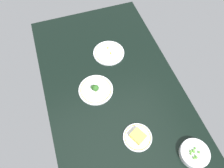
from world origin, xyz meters
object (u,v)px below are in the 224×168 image
object	(u,v)px
plate_cheese	(138,137)
plate_eggs	(109,53)
bowl_peas	(194,153)
plate_broccoli	(96,90)

from	to	relation	value
plate_cheese	plate_eggs	bearing A→B (deg)	176.83
plate_eggs	plate_cheese	world-z (taller)	plate_cheese
plate_eggs	bowl_peas	distance (cm)	88.14
plate_eggs	plate_cheese	distance (cm)	66.30
bowl_peas	plate_broccoli	xyz separation A→B (cm)	(-57.38, -40.83, -0.96)
plate_eggs	plate_cheese	size ratio (longest dim) A/B	1.34
bowl_peas	plate_broccoli	bearing A→B (deg)	-144.57
bowl_peas	plate_broccoli	distance (cm)	70.43
bowl_peas	plate_cheese	distance (cm)	32.53
plate_eggs	bowl_peas	size ratio (longest dim) A/B	1.39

